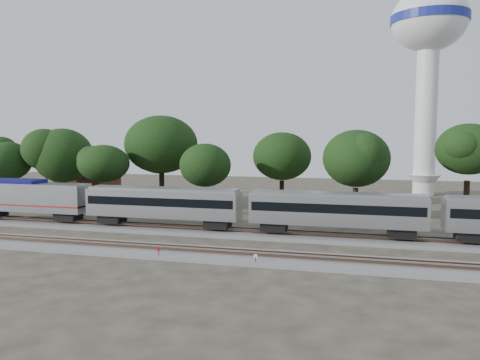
# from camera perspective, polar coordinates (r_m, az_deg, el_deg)

# --- Properties ---
(ground) EXTENTS (160.00, 160.00, 0.00)m
(ground) POSITION_cam_1_polar(r_m,az_deg,el_deg) (49.27, -7.85, -7.72)
(ground) COLOR #383328
(ground) RESTS_ON ground
(track_far) EXTENTS (160.00, 5.00, 0.73)m
(track_far) POSITION_cam_1_polar(r_m,az_deg,el_deg) (54.70, -5.46, -6.16)
(track_far) COLOR slate
(track_far) RESTS_ON ground
(track_near) EXTENTS (160.00, 5.00, 0.73)m
(track_near) POSITION_cam_1_polar(r_m,az_deg,el_deg) (45.65, -9.78, -8.54)
(track_near) COLOR slate
(track_near) RESTS_ON ground
(train) EXTENTS (115.95, 3.32, 4.89)m
(train) POSITION_cam_1_polar(r_m,az_deg,el_deg) (51.57, 22.95, -3.71)
(train) COLOR #B4B7BB
(train) RESTS_ON ground
(switch_stand_red) EXTENTS (0.36, 0.08, 1.12)m
(switch_stand_red) POSITION_cam_1_polar(r_m,az_deg,el_deg) (43.32, -9.89, -8.61)
(switch_stand_red) COLOR #512D19
(switch_stand_red) RESTS_ON ground
(switch_stand_white) EXTENTS (0.35, 0.08, 1.09)m
(switch_stand_white) POSITION_cam_1_polar(r_m,az_deg,el_deg) (40.52, 1.90, -9.55)
(switch_stand_white) COLOR #512D19
(switch_stand_white) RESTS_ON ground
(switch_lever) EXTENTS (0.57, 0.44, 0.30)m
(switch_lever) POSITION_cam_1_polar(r_m,az_deg,el_deg) (41.57, -2.83, -9.94)
(switch_lever) COLOR #512D19
(switch_lever) RESTS_ON ground
(water_tower) EXTENTS (13.77, 13.77, 38.11)m
(water_tower) POSITION_cam_1_polar(r_m,az_deg,el_deg) (95.79, 22.01, 15.30)
(water_tower) COLOR silver
(water_tower) RESTS_ON ground
(brick_building) EXTENTS (9.86, 7.15, 4.60)m
(brick_building) POSITION_cam_1_polar(r_m,az_deg,el_deg) (87.01, -18.05, -0.68)
(brick_building) COLOR brown
(brick_building) RESTS_ON ground
(tree_0) EXTENTS (7.37, 7.37, 10.39)m
(tree_0) POSITION_cam_1_polar(r_m,az_deg,el_deg) (80.90, -26.43, 2.06)
(tree_0) COLOR black
(tree_0) RESTS_ON ground
(tree_1) EXTENTS (8.24, 8.24, 11.62)m
(tree_1) POSITION_cam_1_polar(r_m,az_deg,el_deg) (77.66, -20.78, 2.80)
(tree_1) COLOR black
(tree_1) RESTS_ON ground
(tree_2) EXTENTS (7.30, 7.30, 10.29)m
(tree_2) POSITION_cam_1_polar(r_m,az_deg,el_deg) (70.13, -16.31, 1.92)
(tree_2) COLOR black
(tree_2) RESTS_ON ground
(tree_3) EXTENTS (9.98, 9.98, 14.07)m
(tree_3) POSITION_cam_1_polar(r_m,az_deg,el_deg) (73.69, -9.58, 4.29)
(tree_3) COLOR black
(tree_3) RESTS_ON ground
(tree_4) EXTENTS (7.20, 7.20, 10.15)m
(tree_4) POSITION_cam_1_polar(r_m,az_deg,el_deg) (65.14, -4.27, 1.79)
(tree_4) COLOR black
(tree_4) RESTS_ON ground
(tree_5) EXTENTS (8.20, 8.20, 11.57)m
(tree_5) POSITION_cam_1_polar(r_m,az_deg,el_deg) (71.16, 5.15, 2.89)
(tree_5) COLOR black
(tree_5) RESTS_ON ground
(tree_6) EXTENTS (8.41, 8.41, 11.86)m
(tree_6) POSITION_cam_1_polar(r_m,az_deg,el_deg) (61.61, 13.99, 2.56)
(tree_6) COLOR black
(tree_6) RESTS_ON ground
(tree_7) EXTENTS (9.49, 9.49, 13.37)m
(tree_7) POSITION_cam_1_polar(r_m,az_deg,el_deg) (70.93, 26.09, 3.38)
(tree_7) COLOR black
(tree_7) RESTS_ON ground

